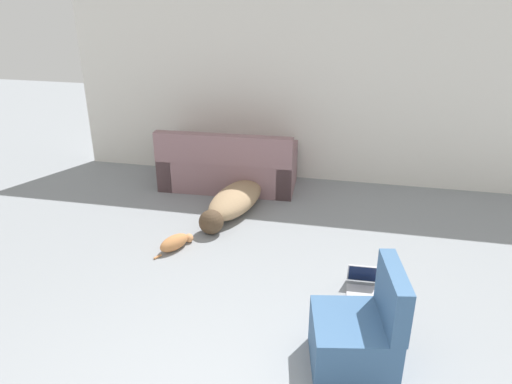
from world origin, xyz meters
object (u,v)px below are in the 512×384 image
at_px(laptop_open, 363,281).
at_px(side_chair, 359,336).
at_px(cat, 175,242).
at_px(dog, 233,202).
at_px(couch, 228,167).

bearing_deg(laptop_open, side_chair, -93.87).
relative_size(cat, laptop_open, 1.53).
relative_size(dog, side_chair, 1.90).
bearing_deg(cat, side_chair, -95.72).
bearing_deg(side_chair, cat, -135.36).
bearing_deg(side_chair, couch, -160.12).
distance_m(couch, cat, 1.76).
bearing_deg(cat, couch, 25.01).
distance_m(couch, side_chair, 3.59).
bearing_deg(cat, laptop_open, -70.01).
xyz_separation_m(couch, cat, (-0.13, -1.74, -0.20)).
distance_m(laptop_open, side_chair, 1.06).
relative_size(dog, laptop_open, 5.05).
bearing_deg(cat, dog, 7.29).
relative_size(couch, side_chair, 2.14).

